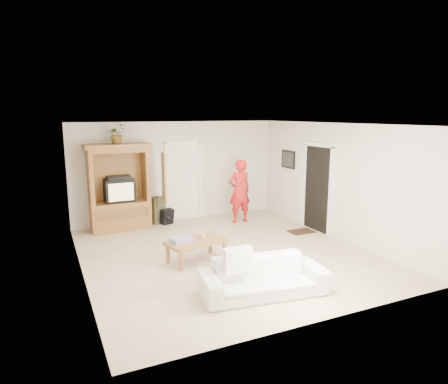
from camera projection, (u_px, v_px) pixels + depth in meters
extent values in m
plane|color=tan|center=(225.00, 253.00, 8.13)|extent=(6.00, 6.00, 0.00)
plane|color=white|center=(225.00, 124.00, 7.63)|extent=(6.00, 6.00, 0.00)
plane|color=silver|center=(178.00, 171.00, 10.55)|extent=(5.50, 0.00, 5.50)
plane|color=silver|center=(322.00, 231.00, 5.20)|extent=(5.50, 0.00, 5.50)
plane|color=silver|center=(78.00, 204.00, 6.75)|extent=(0.00, 6.00, 6.00)
plane|color=silver|center=(336.00, 181.00, 9.01)|extent=(0.00, 6.00, 6.00)
cube|color=olive|center=(121.00, 215.00, 9.77)|extent=(1.40, 0.60, 0.70)
cube|color=olive|center=(90.00, 179.00, 9.32)|extent=(0.10, 0.60, 1.20)
cube|color=olive|center=(145.00, 175.00, 9.85)|extent=(0.10, 0.60, 1.20)
cube|color=olive|center=(117.00, 176.00, 9.83)|extent=(1.40, 0.06, 1.20)
cube|color=olive|center=(117.00, 150.00, 9.46)|extent=(1.40, 0.60, 0.10)
cube|color=olive|center=(117.00, 146.00, 9.44)|extent=(1.52, 0.68, 0.10)
cube|color=olive|center=(164.00, 177.00, 9.57)|extent=(0.16, 0.67, 1.15)
cube|color=black|center=(119.00, 190.00, 9.67)|extent=(0.70, 0.52, 0.55)
cube|color=tan|center=(121.00, 192.00, 9.43)|extent=(0.58, 0.02, 0.42)
cube|color=black|center=(119.00, 178.00, 9.59)|extent=(0.55, 0.35, 0.08)
cube|color=brown|center=(123.00, 214.00, 9.50)|extent=(1.19, 0.03, 0.25)
cube|color=white|center=(184.00, 181.00, 10.64)|extent=(0.85, 0.05, 2.04)
cube|color=black|center=(318.00, 189.00, 9.58)|extent=(0.05, 0.90, 2.04)
cube|color=black|center=(288.00, 159.00, 10.63)|extent=(0.03, 0.60, 0.48)
cube|color=#382316|center=(301.00, 231.00, 9.61)|extent=(0.60, 0.40, 0.02)
imported|color=#4C7238|center=(117.00, 134.00, 9.37)|extent=(0.55, 0.53, 0.46)
imported|color=red|center=(240.00, 191.00, 10.31)|extent=(0.61, 0.41, 1.65)
imported|color=silver|center=(263.00, 277.00, 6.25)|extent=(2.05, 1.03, 0.57)
cube|color=brown|center=(196.00, 242.00, 7.63)|extent=(1.25, 0.86, 0.06)
cube|color=brown|center=(181.00, 261.00, 7.19)|extent=(0.07, 0.07, 0.36)
cube|color=brown|center=(168.00, 254.00, 7.56)|extent=(0.07, 0.07, 0.36)
cube|color=brown|center=(224.00, 250.00, 7.79)|extent=(0.07, 0.07, 0.36)
cube|color=brown|center=(210.00, 244.00, 8.15)|extent=(0.07, 0.07, 0.36)
cube|color=#D2465E|center=(182.00, 240.00, 7.50)|extent=(0.42, 0.34, 0.08)
cylinder|color=tan|center=(203.00, 236.00, 7.73)|extent=(0.08, 0.08, 0.10)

